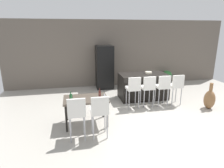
{
  "coord_description": "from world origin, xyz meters",
  "views": [
    {
      "loc": [
        -2.13,
        -5.35,
        2.48
      ],
      "look_at": [
        -0.95,
        0.3,
        0.85
      ],
      "focal_mm": 30.94,
      "sensor_mm": 36.0,
      "label": 1
    }
  ],
  "objects": [
    {
      "name": "dining_chair_far",
      "position": [
        -1.58,
        -1.28,
        0.7
      ],
      "size": [
        0.4,
        0.4,
        1.05
      ],
      "color": "white",
      "rests_on": "ground_plane"
    },
    {
      "name": "potted_plant",
      "position": [
        2.17,
        2.71,
        0.39
      ],
      "size": [
        0.46,
        0.46,
        0.65
      ],
      "color": "#38383D",
      "rests_on": "ground_plane"
    },
    {
      "name": "ground_plane",
      "position": [
        0.0,
        0.0,
        0.0
      ],
      "size": [
        10.0,
        10.0,
        0.0
      ],
      "primitive_type": "plane",
      "color": "#ADA89E"
    },
    {
      "name": "floor_vase",
      "position": [
        2.15,
        -0.27,
        0.32
      ],
      "size": [
        0.35,
        0.35,
        0.86
      ],
      "color": "brown",
      "rests_on": "ground_plane"
    },
    {
      "name": "wine_bottle_left",
      "position": [
        -2.21,
        -0.83,
        0.86
      ],
      "size": [
        0.08,
        0.08,
        0.3
      ],
      "color": "#194723",
      "rests_on": "dining_table"
    },
    {
      "name": "bar_chair_middle",
      "position": [
        0.24,
        0.28,
        0.7
      ],
      "size": [
        0.41,
        0.41,
        1.05
      ],
      "color": "white",
      "rests_on": "ground_plane"
    },
    {
      "name": "fruit_bowl",
      "position": [
        0.6,
        1.16,
        0.96
      ],
      "size": [
        0.25,
        0.25,
        0.07
      ],
      "primitive_type": "cylinder",
      "color": "beige",
      "rests_on": "kitchen_island"
    },
    {
      "name": "kitchen_island",
      "position": [
        0.39,
        1.12,
        0.46
      ],
      "size": [
        1.73,
        0.91,
        0.92
      ],
      "primitive_type": "cube",
      "color": "black",
      "rests_on": "ground_plane"
    },
    {
      "name": "bar_chair_right",
      "position": [
        0.76,
        0.28,
        0.7
      ],
      "size": [
        0.41,
        0.41,
        1.05
      ],
      "color": "white",
      "rests_on": "ground_plane"
    },
    {
      "name": "back_wall",
      "position": [
        0.0,
        3.16,
        1.45
      ],
      "size": [
        10.0,
        0.12,
        2.9
      ],
      "primitive_type": "cube",
      "color": "#665B51",
      "rests_on": "ground_plane"
    },
    {
      "name": "dining_table",
      "position": [
        -1.84,
        -0.53,
        0.66
      ],
      "size": [
        1.15,
        0.78,
        0.74
      ],
      "color": "#4C4238",
      "rests_on": "ground_plane"
    },
    {
      "name": "dining_chair_near",
      "position": [
        -2.1,
        -1.28,
        0.7
      ],
      "size": [
        0.4,
        0.4,
        1.05
      ],
      "color": "white",
      "rests_on": "ground_plane"
    },
    {
      "name": "wine_bottle_corner",
      "position": [
        -1.5,
        -0.78,
        0.87
      ],
      "size": [
        0.06,
        0.06,
        0.32
      ],
      "color": "#471E19",
      "rests_on": "dining_table"
    },
    {
      "name": "bar_chair_far",
      "position": [
        1.24,
        0.28,
        0.7
      ],
      "size": [
        0.41,
        0.41,
        1.05
      ],
      "color": "white",
      "rests_on": "ground_plane"
    },
    {
      "name": "wine_glass_middle",
      "position": [
        -1.37,
        -0.71,
        0.86
      ],
      "size": [
        0.07,
        0.07,
        0.17
      ],
      "color": "silver",
      "rests_on": "dining_table"
    },
    {
      "name": "bar_chair_left",
      "position": [
        -0.26,
        0.28,
        0.7
      ],
      "size": [
        0.4,
        0.4,
        1.05
      ],
      "color": "white",
      "rests_on": "ground_plane"
    },
    {
      "name": "refrigerator",
      "position": [
        -0.78,
        2.72,
        0.92
      ],
      "size": [
        0.72,
        0.68,
        1.84
      ],
      "primitive_type": "cube",
      "color": "black",
      "rests_on": "ground_plane"
    }
  ]
}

